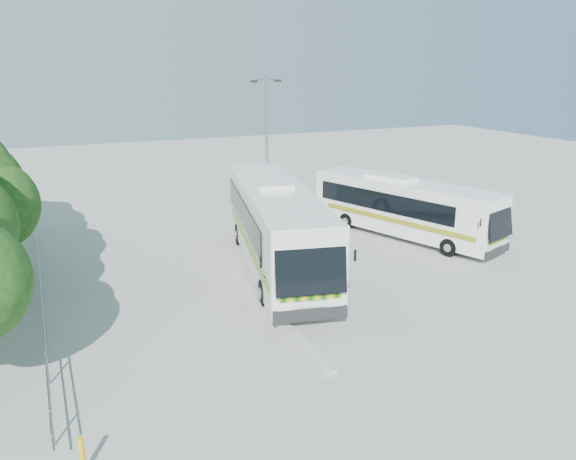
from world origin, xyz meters
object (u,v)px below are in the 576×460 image
coach_adjacent (404,207)px  lamppost (267,147)px  bollard (82,456)px  coach_main (276,225)px

coach_adjacent → lamppost: 8.06m
lamppost → bollard: lamppost is taller
bollard → coach_main: bearing=48.8°
coach_adjacent → bollard: coach_adjacent is taller
coach_adjacent → lamppost: bearing=124.3°
coach_adjacent → lamppost: (-5.98, 4.54, 2.94)m
coach_adjacent → bollard: 21.29m
bollard → lamppost: bearing=55.7°
lamppost → bollard: (-11.43, -16.74, -4.14)m
coach_main → coach_adjacent: size_ratio=1.22×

